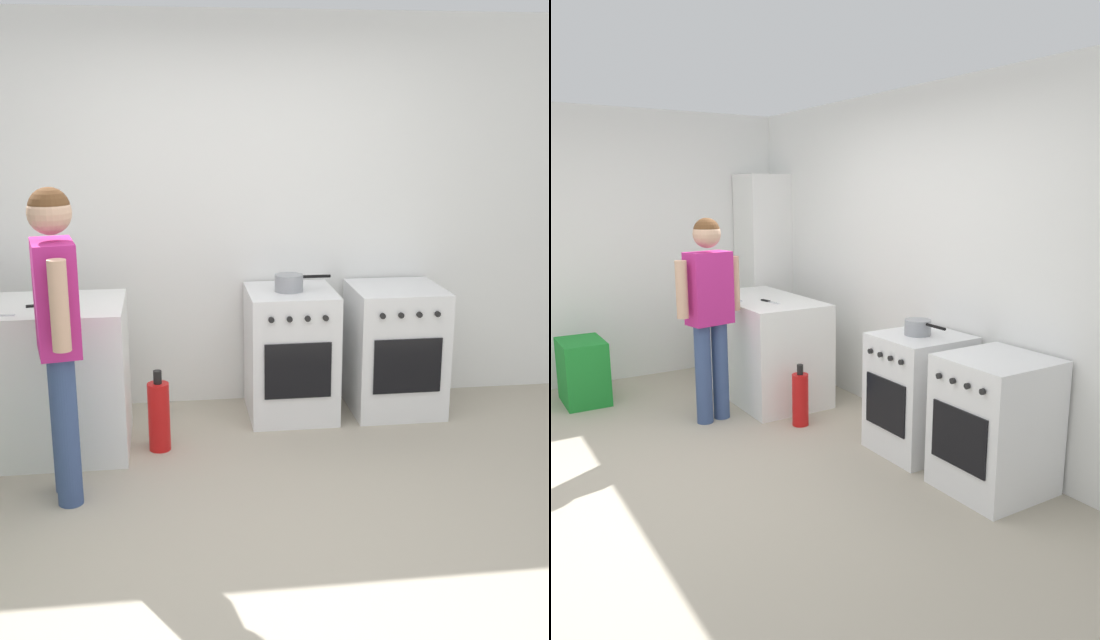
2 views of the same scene
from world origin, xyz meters
TOP-DOWN VIEW (x-y plane):
  - ground_plane at (0.00, 0.00)m, footprint 8.00×8.00m
  - back_wall at (0.00, 1.95)m, footprint 6.00×0.10m
  - counter_unit at (-1.35, 1.20)m, footprint 1.30×0.70m
  - oven_left at (0.35, 1.58)m, footprint 0.57×0.62m
  - oven_right at (1.06, 1.58)m, footprint 0.59×0.62m
  - pot at (0.34, 1.56)m, footprint 0.36×0.18m
  - knife_utility at (-1.13, 1.15)m, footprint 0.25×0.07m
  - person at (-1.00, 0.56)m, footprint 0.26×0.56m
  - fire_extinguisher at (-0.52, 1.10)m, footprint 0.13×0.13m

SIDE VIEW (x-z plane):
  - ground_plane at x=0.00m, z-range 0.00..0.00m
  - fire_extinguisher at x=-0.52m, z-range -0.03..0.47m
  - oven_left at x=0.35m, z-range 0.00..0.85m
  - oven_right at x=1.06m, z-range 0.00..0.85m
  - counter_unit at x=-1.35m, z-range 0.00..0.90m
  - knife_utility at x=-1.13m, z-range 0.90..0.91m
  - pot at x=0.34m, z-range 0.85..0.96m
  - person at x=-1.00m, z-range 0.16..1.79m
  - back_wall at x=0.00m, z-range 0.00..2.60m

